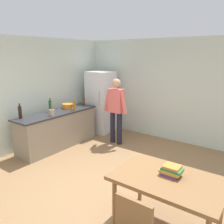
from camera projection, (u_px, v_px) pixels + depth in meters
ground_plane at (99, 185)px, 4.21m from camera, size 14.00×14.00×0.00m
wall_back at (170, 90)px, 6.23m from camera, size 6.40×0.12×2.70m
wall_left at (19, 95)px, 5.53m from camera, size 0.12×5.60×2.70m
kitchen_counter at (58, 129)px, 5.88m from camera, size 0.64×2.20×0.90m
refrigerator at (101, 102)px, 6.96m from camera, size 0.70×0.67×1.80m
person at (116, 107)px, 5.96m from camera, size 0.70×0.22×1.70m
dining_table at (168, 183)px, 3.01m from camera, size 1.40×0.90×0.75m
cooking_pot at (68, 106)px, 6.16m from camera, size 0.40×0.28×0.12m
utensil_jar at (52, 112)px, 5.43m from camera, size 0.11×0.11×0.32m
bottle_oil_amber at (74, 106)px, 5.90m from camera, size 0.06×0.06×0.28m
bottle_beer_brown at (84, 101)px, 6.56m from camera, size 0.06×0.06×0.26m
bottle_wine_dark at (20, 112)px, 5.16m from camera, size 0.08×0.08×0.34m
bottle_wine_green at (50, 106)px, 5.78m from camera, size 0.08×0.08×0.34m
book_stack at (171, 171)px, 3.04m from camera, size 0.28×0.20×0.13m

